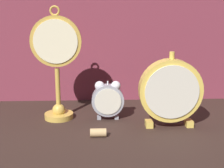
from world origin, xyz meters
The scene contains 6 objects.
ground_plane centered at (0.00, 0.00, 0.00)m, with size 4.00×4.00×0.00m, color black.
fabric_backdrop_drape centered at (0.00, 0.33, 0.34)m, with size 1.50×0.01×0.68m, color brown.
pocket_watch_on_stand centered at (-0.16, 0.13, 0.17)m, with size 0.15×0.09×0.34m.
alarm_clock_twin_bell centered at (-0.01, 0.11, 0.07)m, with size 0.10×0.03×0.12m.
mantel_clock_silver centered at (0.16, 0.04, 0.10)m, with size 0.18×0.04×0.21m.
wine_cork centered at (-0.04, -0.02, 0.01)m, with size 0.02×0.02×0.04m, color tan.
Camera 1 is at (-0.04, -0.78, 0.32)m, focal length 50.00 mm.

